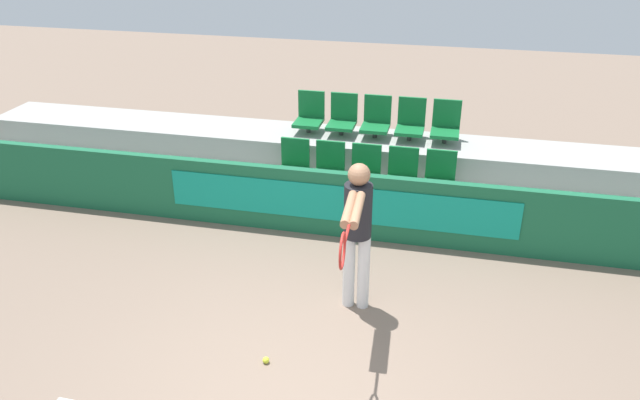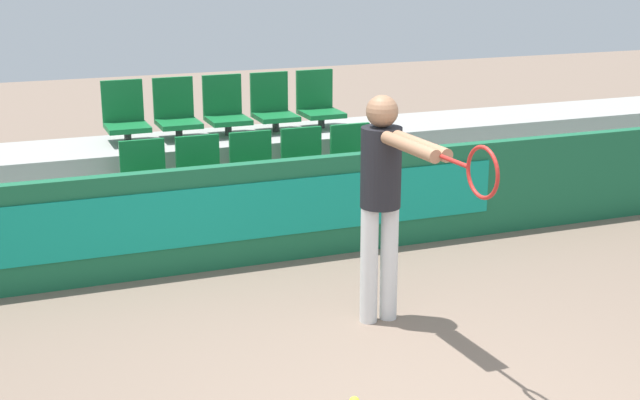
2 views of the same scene
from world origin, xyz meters
TOP-DOWN VIEW (x-y plane):
  - barrier_wall at (-0.01, 3.01)m, footprint 12.83×0.14m
  - bleacher_tier_front at (0.00, 3.59)m, footprint 12.43×0.99m
  - bleacher_tier_middle at (0.00, 4.58)m, footprint 12.43×0.99m
  - stadium_chair_0 at (-1.03, 3.72)m, footprint 0.41×0.46m
  - stadium_chair_1 at (-0.51, 3.72)m, footprint 0.41×0.46m
  - stadium_chair_2 at (0.00, 3.72)m, footprint 0.41×0.46m
  - stadium_chair_3 at (0.51, 3.72)m, footprint 0.41×0.46m
  - stadium_chair_4 at (1.03, 3.72)m, footprint 0.41×0.46m
  - stadium_chair_5 at (-1.03, 4.71)m, footprint 0.41×0.46m
  - stadium_chair_6 at (-0.51, 4.71)m, footprint 0.41×0.46m
  - stadium_chair_7 at (0.00, 4.71)m, footprint 0.41×0.46m
  - stadium_chair_8 at (0.51, 4.71)m, footprint 0.41×0.46m
  - stadium_chair_9 at (1.03, 4.71)m, footprint 0.41×0.46m
  - tennis_player at (0.27, 1.42)m, footprint 0.29×1.55m

SIDE VIEW (x-z plane):
  - bleacher_tier_front at x=0.00m, z-range 0.00..0.41m
  - bleacher_tier_middle at x=0.00m, z-range 0.00..0.81m
  - barrier_wall at x=-0.01m, z-range 0.00..0.91m
  - stadium_chair_0 at x=-1.03m, z-range 0.36..0.95m
  - stadium_chair_1 at x=-0.51m, z-range 0.36..0.95m
  - stadium_chair_2 at x=0.00m, z-range 0.36..0.95m
  - stadium_chair_3 at x=0.51m, z-range 0.36..0.95m
  - stadium_chair_4 at x=1.03m, z-range 0.36..0.95m
  - tennis_player at x=0.27m, z-range 0.20..1.89m
  - stadium_chair_5 at x=-1.03m, z-range 0.76..1.36m
  - stadium_chair_6 at x=-0.51m, z-range 0.76..1.36m
  - stadium_chair_7 at x=0.00m, z-range 0.76..1.36m
  - stadium_chair_8 at x=0.51m, z-range 0.76..1.36m
  - stadium_chair_9 at x=1.03m, z-range 0.76..1.36m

